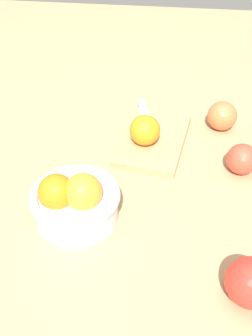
% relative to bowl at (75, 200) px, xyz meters
% --- Properties ---
extents(ground_plane, '(2.40, 2.40, 0.00)m').
position_rel_bowl_xyz_m(ground_plane, '(0.11, -0.15, -0.05)').
color(ground_plane, tan).
extents(bowl, '(0.17, 0.17, 0.11)m').
position_rel_bowl_xyz_m(bowl, '(0.00, 0.00, 0.00)').
color(bowl, silver).
rests_on(bowl, ground_plane).
extents(cutting_board, '(0.26, 0.18, 0.02)m').
position_rel_bowl_xyz_m(cutting_board, '(0.27, -0.13, -0.04)').
color(cutting_board, tan).
rests_on(cutting_board, ground_plane).
extents(orange_on_board, '(0.07, 0.07, 0.07)m').
position_rel_bowl_xyz_m(orange_on_board, '(0.24, -0.11, 0.01)').
color(orange_on_board, orange).
rests_on(orange_on_board, cutting_board).
extents(knife, '(0.15, 0.05, 0.01)m').
position_rel_bowl_xyz_m(knife, '(0.34, -0.11, -0.02)').
color(knife, silver).
rests_on(knife, cutting_board).
extents(apple_front_right, '(0.07, 0.07, 0.07)m').
position_rel_bowl_xyz_m(apple_front_right, '(0.18, -0.33, -0.01)').
color(apple_front_right, '#D6422D').
rests_on(apple_front_right, ground_plane).
extents(apple_front_right_2, '(0.07, 0.07, 0.07)m').
position_rel_bowl_xyz_m(apple_front_right_2, '(0.35, -0.30, -0.01)').
color(apple_front_right_2, '#CC6638').
rests_on(apple_front_right_2, ground_plane).
extents(apple_front_left, '(0.08, 0.08, 0.08)m').
position_rel_bowl_xyz_m(apple_front_left, '(-0.14, -0.31, -0.01)').
color(apple_front_left, red).
rests_on(apple_front_left, ground_plane).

